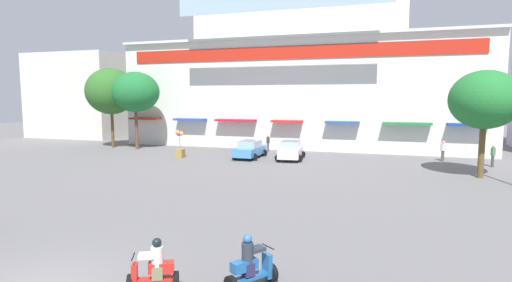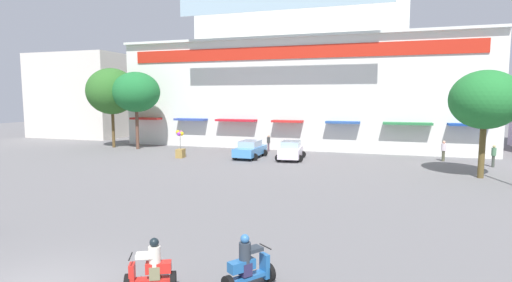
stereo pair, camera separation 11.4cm
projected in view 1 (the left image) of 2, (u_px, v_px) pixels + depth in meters
ground_plane at (222, 188)px, 22.95m from camera, size 128.00×128.00×0.00m
colonial_building at (301, 60)px, 43.18m from camera, size 36.63×14.90×21.69m
flank_building_left at (89, 96)px, 53.72m from camera, size 12.08×10.42×10.69m
plaza_tree_0 at (111, 91)px, 40.73m from camera, size 4.89×5.25×8.12m
plaza_tree_1 at (485, 100)px, 25.27m from camera, size 4.28×4.65×6.89m
plaza_tree_2 at (135, 92)px, 39.51m from camera, size 4.80×4.39×7.67m
parked_car_0 at (250, 149)px, 34.14m from camera, size 2.36×4.22×1.50m
parked_car_1 at (291, 150)px, 33.17m from camera, size 2.52×4.03×1.57m
scooter_rider_0 at (251, 266)px, 10.81m from camera, size 1.29×1.50×1.54m
scooter_rider_5 at (154, 270)px, 10.63m from camera, size 1.42×1.06×1.48m
pedestrian_0 at (443, 150)px, 32.42m from camera, size 0.42×0.42×1.68m
pedestrian_1 at (493, 154)px, 29.66m from camera, size 0.44×0.44×1.67m
pedestrian_2 at (268, 142)px, 38.21m from camera, size 0.37×0.37×1.57m
balloon_vendor_cart at (180, 148)px, 34.25m from camera, size 0.75×0.97×2.37m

